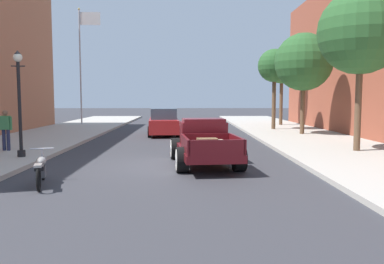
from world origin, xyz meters
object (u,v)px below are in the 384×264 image
(hotrod_truck_maroon, at_px, (204,142))
(street_lamp_near, at_px, (19,96))
(motorcycle_parked, at_px, (41,169))
(street_tree_second, at_px, (304,62))
(street_tree_third, at_px, (274,66))
(flagpole, at_px, (83,54))
(street_tree_farthest, at_px, (282,68))
(car_background_red, at_px, (164,123))
(pedestrian_sidewalk_left, at_px, (6,128))
(street_tree_nearest, at_px, (361,32))

(hotrod_truck_maroon, distance_m, street_lamp_near, 6.88)
(hotrod_truck_maroon, distance_m, motorcycle_parked, 5.60)
(street_tree_second, xyz_separation_m, street_tree_third, (-0.92, 3.54, 0.03))
(motorcycle_parked, xyz_separation_m, flagpole, (-4.36, 21.43, 5.33))
(flagpole, bearing_deg, street_lamp_near, -82.92)
(street_tree_third, bearing_deg, motorcycle_parked, -120.82)
(street_tree_second, bearing_deg, flagpole, 150.54)
(street_tree_second, bearing_deg, street_tree_third, 104.62)
(motorcycle_parked, bearing_deg, hotrod_truck_maroon, 37.35)
(motorcycle_parked, height_order, street_tree_farthest, street_tree_farthest)
(car_background_red, bearing_deg, street_tree_farthest, 38.51)
(pedestrian_sidewalk_left, height_order, street_tree_second, street_tree_second)
(motorcycle_parked, bearing_deg, street_tree_farthest, 61.26)
(flagpole, relative_size, street_tree_third, 1.69)
(street_tree_nearest, bearing_deg, street_lamp_near, -173.51)
(motorcycle_parked, distance_m, flagpole, 22.51)
(car_background_red, distance_m, street_tree_nearest, 12.32)
(pedestrian_sidewalk_left, xyz_separation_m, street_tree_farthest, (14.86, 14.86, 3.51))
(hotrod_truck_maroon, height_order, street_tree_second, street_tree_second)
(motorcycle_parked, distance_m, street_tree_second, 17.24)
(pedestrian_sidewalk_left, distance_m, street_tree_farthest, 21.31)
(car_background_red, xyz_separation_m, street_lamp_near, (-4.67, -9.53, 1.62))
(street_lamp_near, distance_m, street_tree_farthest, 21.52)
(street_tree_farthest, bearing_deg, pedestrian_sidewalk_left, -134.99)
(hotrod_truck_maroon, height_order, street_lamp_near, street_lamp_near)
(street_lamp_near, bearing_deg, street_tree_second, 34.32)
(flagpole, height_order, street_tree_farthest, flagpole)
(street_tree_nearest, bearing_deg, street_tree_second, 90.59)
(hotrod_truck_maroon, height_order, car_background_red, car_background_red)
(car_background_red, xyz_separation_m, pedestrian_sidewalk_left, (-6.00, -7.81, 0.32))
(hotrod_truck_maroon, xyz_separation_m, street_lamp_near, (-6.65, 0.68, 1.63))
(car_background_red, relative_size, street_tree_second, 0.74)
(pedestrian_sidewalk_left, bearing_deg, flagpole, 93.04)
(street_tree_farthest, bearing_deg, hotrod_truck_maroon, -111.73)
(motorcycle_parked, xyz_separation_m, street_lamp_near, (-2.21, 4.07, 1.94))
(pedestrian_sidewalk_left, relative_size, street_tree_farthest, 0.29)
(car_background_red, distance_m, street_lamp_near, 10.74)
(pedestrian_sidewalk_left, bearing_deg, street_tree_second, 26.50)
(street_tree_nearest, bearing_deg, flagpole, 133.69)
(street_tree_second, distance_m, street_tree_farthest, 7.78)
(hotrod_truck_maroon, bearing_deg, car_background_red, 100.97)
(street_tree_nearest, bearing_deg, pedestrian_sidewalk_left, 179.03)
(car_background_red, bearing_deg, flagpole, 131.10)
(hotrod_truck_maroon, height_order, pedestrian_sidewalk_left, pedestrian_sidewalk_left)
(motorcycle_parked, xyz_separation_m, car_background_red, (2.47, 13.60, 0.33))
(car_background_red, relative_size, street_tree_farthest, 0.77)
(hotrod_truck_maroon, distance_m, car_background_red, 10.40)
(street_lamp_near, xyz_separation_m, street_tree_second, (12.94, 8.84, 1.98))
(street_lamp_near, relative_size, street_tree_second, 0.65)
(pedestrian_sidewalk_left, bearing_deg, street_tree_nearest, -0.97)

